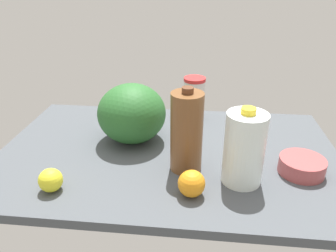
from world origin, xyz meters
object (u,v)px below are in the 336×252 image
(milk_jug, at_px, (244,148))
(lemon_near_front, at_px, (51,180))
(watermelon, at_px, (132,113))
(orange_beside_bowl, at_px, (191,183))
(chocolate_milk_jug, at_px, (187,132))
(tumbler_cup, at_px, (194,98))
(mixing_bowl, at_px, (302,166))

(milk_jug, relative_size, lemon_near_front, 3.44)
(watermelon, relative_size, orange_beside_bowl, 3.17)
(chocolate_milk_jug, height_order, watermelon, chocolate_milk_jug)
(milk_jug, relative_size, watermelon, 0.97)
(watermelon, relative_size, lemon_near_front, 3.56)
(tumbler_cup, distance_m, orange_beside_bowl, 0.55)
(chocolate_milk_jug, distance_m, mixing_bowl, 0.38)
(tumbler_cup, bearing_deg, lemon_near_front, -124.89)
(watermelon, xyz_separation_m, tumbler_cup, (0.22, 0.23, -0.02))
(mixing_bowl, height_order, watermelon, watermelon)
(chocolate_milk_jug, xyz_separation_m, orange_beside_bowl, (0.02, -0.14, -0.09))
(mixing_bowl, distance_m, orange_beside_bowl, 0.38)
(milk_jug, xyz_separation_m, lemon_near_front, (-0.56, -0.11, -0.08))
(mixing_bowl, xyz_separation_m, lemon_near_front, (-0.75, -0.17, 0.01))
(milk_jug, bearing_deg, watermelon, 149.56)
(tumbler_cup, bearing_deg, mixing_bowl, -47.83)
(chocolate_milk_jug, relative_size, watermelon, 1.11)
(chocolate_milk_jug, bearing_deg, watermelon, 140.74)
(mixing_bowl, distance_m, tumbler_cup, 0.53)
(watermelon, bearing_deg, milk_jug, -30.44)
(orange_beside_bowl, bearing_deg, chocolate_milk_jug, 99.75)
(tumbler_cup, xyz_separation_m, orange_beside_bowl, (0.01, -0.54, -0.05))
(chocolate_milk_jug, distance_m, orange_beside_bowl, 0.17)
(milk_jug, height_order, orange_beside_bowl, milk_jug)
(milk_jug, height_order, lemon_near_front, milk_jug)
(tumbler_cup, xyz_separation_m, lemon_near_front, (-0.39, -0.57, -0.05))
(chocolate_milk_jug, bearing_deg, lemon_near_front, -157.20)
(watermelon, height_order, tumbler_cup, watermelon)
(chocolate_milk_jug, bearing_deg, mixing_bowl, 1.67)
(chocolate_milk_jug, height_order, mixing_bowl, chocolate_milk_jug)
(tumbler_cup, relative_size, lemon_near_front, 2.55)
(milk_jug, bearing_deg, orange_beside_bowl, -149.69)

